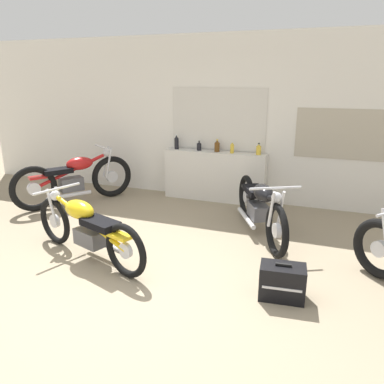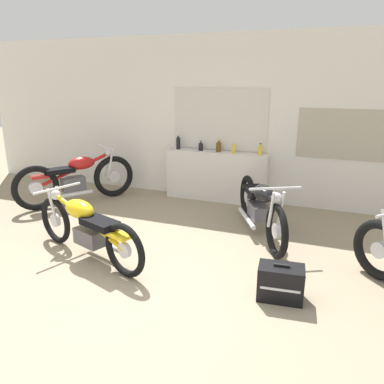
{
  "view_description": "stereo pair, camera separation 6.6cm",
  "coord_description": "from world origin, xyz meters",
  "px_view_note": "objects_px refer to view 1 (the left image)",
  "views": [
    {
      "loc": [
        1.84,
        -2.77,
        2.09
      ],
      "look_at": [
        0.27,
        1.48,
        0.7
      ],
      "focal_mm": 35.0,
      "sensor_mm": 36.0,
      "label": 1
    },
    {
      "loc": [
        1.9,
        -2.75,
        2.09
      ],
      "look_at": [
        0.27,
        1.48,
        0.7
      ],
      "focal_mm": 35.0,
      "sensor_mm": 36.0,
      "label": 2
    }
  ],
  "objects_px": {
    "bottle_right_center": "(232,148)",
    "hard_case_black": "(282,282)",
    "bottle_center": "(217,146)",
    "motorcycle_black": "(260,206)",
    "bottle_left_center": "(199,146)",
    "bottle_rightmost": "(259,150)",
    "bottle_leftmost": "(177,142)",
    "motorcycle_red": "(75,179)",
    "motorcycle_yellow": "(87,228)"
  },
  "relations": [
    {
      "from": "bottle_center",
      "to": "bottle_right_center",
      "type": "distance_m",
      "value": 0.28
    },
    {
      "from": "bottle_left_center",
      "to": "bottle_center",
      "type": "distance_m",
      "value": 0.33
    },
    {
      "from": "bottle_rightmost",
      "to": "hard_case_black",
      "type": "xyz_separation_m",
      "value": [
        0.79,
        -2.76,
        -0.78
      ]
    },
    {
      "from": "bottle_right_center",
      "to": "motorcycle_black",
      "type": "height_order",
      "value": "bottle_right_center"
    },
    {
      "from": "bottle_right_center",
      "to": "bottle_left_center",
      "type": "bearing_deg",
      "value": 175.61
    },
    {
      "from": "motorcycle_red",
      "to": "motorcycle_yellow",
      "type": "distance_m",
      "value": 2.2
    },
    {
      "from": "bottle_left_center",
      "to": "hard_case_black",
      "type": "height_order",
      "value": "bottle_left_center"
    },
    {
      "from": "bottle_left_center",
      "to": "motorcycle_yellow",
      "type": "relative_size",
      "value": 0.09
    },
    {
      "from": "bottle_right_center",
      "to": "hard_case_black",
      "type": "relative_size",
      "value": 0.44
    },
    {
      "from": "bottle_rightmost",
      "to": "motorcycle_red",
      "type": "xyz_separation_m",
      "value": [
        -2.93,
        -1.02,
        -0.52
      ]
    },
    {
      "from": "bottle_left_center",
      "to": "bottle_rightmost",
      "type": "relative_size",
      "value": 0.86
    },
    {
      "from": "bottle_rightmost",
      "to": "motorcycle_red",
      "type": "relative_size",
      "value": 0.11
    },
    {
      "from": "bottle_right_center",
      "to": "bottle_rightmost",
      "type": "xyz_separation_m",
      "value": [
        0.44,
        0.02,
        -0.0
      ]
    },
    {
      "from": "motorcycle_red",
      "to": "bottle_rightmost",
      "type": "bearing_deg",
      "value": 19.16
    },
    {
      "from": "hard_case_black",
      "to": "motorcycle_black",
      "type": "bearing_deg",
      "value": 108.64
    },
    {
      "from": "bottle_right_center",
      "to": "motorcycle_yellow",
      "type": "distance_m",
      "value": 2.93
    },
    {
      "from": "motorcycle_yellow",
      "to": "bottle_rightmost",
      "type": "bearing_deg",
      "value": 60.84
    },
    {
      "from": "hard_case_black",
      "to": "bottle_right_center",
      "type": "bearing_deg",
      "value": 114.18
    },
    {
      "from": "bottle_rightmost",
      "to": "motorcycle_red",
      "type": "distance_m",
      "value": 3.15
    },
    {
      "from": "bottle_left_center",
      "to": "bottle_center",
      "type": "bearing_deg",
      "value": -0.36
    },
    {
      "from": "bottle_center",
      "to": "motorcycle_red",
      "type": "distance_m",
      "value": 2.5
    },
    {
      "from": "bottle_leftmost",
      "to": "motorcycle_black",
      "type": "xyz_separation_m",
      "value": [
        1.75,
        -1.26,
        -0.58
      ]
    },
    {
      "from": "bottle_left_center",
      "to": "bottle_rightmost",
      "type": "bearing_deg",
      "value": -1.21
    },
    {
      "from": "bottle_leftmost",
      "to": "bottle_center",
      "type": "bearing_deg",
      "value": 0.97
    },
    {
      "from": "bottle_center",
      "to": "bottle_rightmost",
      "type": "height_order",
      "value": "bottle_center"
    },
    {
      "from": "bottle_left_center",
      "to": "motorcycle_black",
      "type": "xyz_separation_m",
      "value": [
        1.33,
        -1.28,
        -0.53
      ]
    },
    {
      "from": "bottle_center",
      "to": "motorcycle_yellow",
      "type": "bearing_deg",
      "value": -106.1
    },
    {
      "from": "motorcycle_red",
      "to": "hard_case_black",
      "type": "distance_m",
      "value": 4.11
    },
    {
      "from": "bottle_center",
      "to": "motorcycle_black",
      "type": "xyz_separation_m",
      "value": [
        1.0,
        -1.28,
        -0.55
      ]
    },
    {
      "from": "bottle_leftmost",
      "to": "motorcycle_yellow",
      "type": "relative_size",
      "value": 0.14
    },
    {
      "from": "bottle_center",
      "to": "motorcycle_black",
      "type": "distance_m",
      "value": 1.71
    },
    {
      "from": "bottle_rightmost",
      "to": "motorcycle_black",
      "type": "relative_size",
      "value": 0.11
    },
    {
      "from": "bottle_left_center",
      "to": "motorcycle_red",
      "type": "height_order",
      "value": "bottle_left_center"
    },
    {
      "from": "motorcycle_black",
      "to": "bottle_center",
      "type": "bearing_deg",
      "value": 128.05
    },
    {
      "from": "motorcycle_red",
      "to": "bottle_right_center",
      "type": "bearing_deg",
      "value": 21.78
    },
    {
      "from": "motorcycle_black",
      "to": "bottle_leftmost",
      "type": "bearing_deg",
      "value": 144.12
    },
    {
      "from": "motorcycle_red",
      "to": "motorcycle_yellow",
      "type": "relative_size",
      "value": 0.94
    },
    {
      "from": "bottle_leftmost",
      "to": "motorcycle_black",
      "type": "height_order",
      "value": "bottle_leftmost"
    },
    {
      "from": "bottle_center",
      "to": "bottle_right_center",
      "type": "xyz_separation_m",
      "value": [
        0.28,
        -0.04,
        -0.0
      ]
    },
    {
      "from": "motorcycle_yellow",
      "to": "bottle_right_center",
      "type": "bearing_deg",
      "value": 68.34
    },
    {
      "from": "bottle_right_center",
      "to": "motorcycle_red",
      "type": "bearing_deg",
      "value": -158.22
    },
    {
      "from": "motorcycle_black",
      "to": "motorcycle_yellow",
      "type": "xyz_separation_m",
      "value": [
        -1.78,
        -1.44,
        -0.01
      ]
    },
    {
      "from": "bottle_rightmost",
      "to": "motorcycle_yellow",
      "type": "height_order",
      "value": "bottle_rightmost"
    },
    {
      "from": "bottle_center",
      "to": "bottle_left_center",
      "type": "bearing_deg",
      "value": 179.64
    },
    {
      "from": "motorcycle_black",
      "to": "hard_case_black",
      "type": "xyz_separation_m",
      "value": [
        0.51,
        -1.51,
        -0.24
      ]
    },
    {
      "from": "bottle_leftmost",
      "to": "motorcycle_black",
      "type": "relative_size",
      "value": 0.15
    },
    {
      "from": "bottle_rightmost",
      "to": "motorcycle_red",
      "type": "bearing_deg",
      "value": -160.84
    },
    {
      "from": "bottle_right_center",
      "to": "bottle_rightmost",
      "type": "bearing_deg",
      "value": 3.12
    },
    {
      "from": "hard_case_black",
      "to": "bottle_leftmost",
      "type": "bearing_deg",
      "value": 129.14
    },
    {
      "from": "bottle_center",
      "to": "bottle_rightmost",
      "type": "distance_m",
      "value": 0.72
    }
  ]
}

